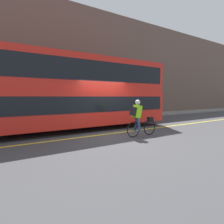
# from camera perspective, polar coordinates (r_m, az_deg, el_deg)

# --- Properties ---
(ground_plane) EXTENTS (80.00, 80.00, 0.00)m
(ground_plane) POSITION_cam_1_polar(r_m,az_deg,el_deg) (8.22, -0.74, -7.13)
(ground_plane) COLOR #424244
(road_center_line) EXTENTS (50.00, 0.14, 0.01)m
(road_center_line) POSITION_cam_1_polar(r_m,az_deg,el_deg) (8.23, -0.77, -7.09)
(road_center_line) COLOR yellow
(road_center_line) RESTS_ON ground_plane
(sidewalk_curb) EXTENTS (60.00, 2.09, 0.13)m
(sidewalk_curb) POSITION_cam_1_polar(r_m,az_deg,el_deg) (12.97, -12.52, -2.48)
(sidewalk_curb) COLOR gray
(sidewalk_curb) RESTS_ON ground_plane
(building_facade) EXTENTS (60.00, 0.30, 8.83)m
(building_facade) POSITION_cam_1_polar(r_m,az_deg,el_deg) (14.26, -14.44, 15.74)
(building_facade) COLOR brown
(building_facade) RESTS_ON ground_plane
(bus) EXTENTS (10.34, 2.50, 3.71)m
(bus) POSITION_cam_1_polar(r_m,az_deg,el_deg) (9.21, -12.69, 6.94)
(bus) COLOR black
(bus) RESTS_ON ground_plane
(cyclist_on_bike) EXTENTS (1.59, 0.32, 1.60)m
(cyclist_on_bike) POSITION_cam_1_polar(r_m,az_deg,el_deg) (7.63, 8.77, -1.55)
(cyclist_on_bike) COLOR black
(cyclist_on_bike) RESTS_ON ground_plane
(street_sign_post) EXTENTS (0.36, 0.09, 2.40)m
(street_sign_post) POSITION_cam_1_polar(r_m,az_deg,el_deg) (14.84, 4.43, 4.01)
(street_sign_post) COLOR #59595B
(street_sign_post) RESTS_ON sidewalk_curb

